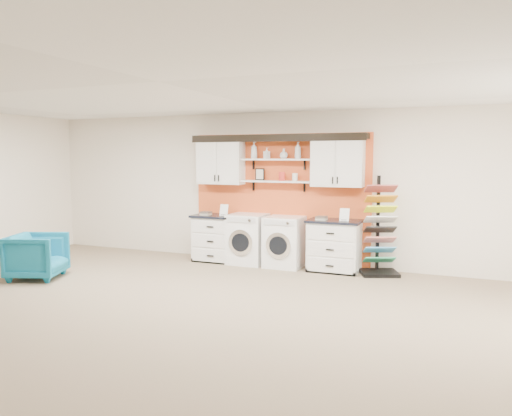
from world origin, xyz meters
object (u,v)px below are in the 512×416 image
at_px(base_cabinet_right, 334,245).
at_px(sample_rack, 379,243).
at_px(dryer, 285,242).
at_px(washer, 248,239).
at_px(armchair, 37,256).
at_px(base_cabinet_left, 218,238).

bearing_deg(base_cabinet_right, sample_rack, 2.53).
relative_size(base_cabinet_right, dryer, 1.00).
height_order(washer, dryer, washer).
bearing_deg(armchair, washer, -69.84).
xyz_separation_m(base_cabinet_right, dryer, (-0.91, -0.00, 0.01)).
bearing_deg(dryer, base_cabinet_left, 179.86).
relative_size(base_cabinet_right, armchair, 1.13).
relative_size(base_cabinet_right, washer, 0.99).
bearing_deg(dryer, washer, 180.00).
distance_m(base_cabinet_left, armchair, 3.16).
distance_m(base_cabinet_left, washer, 0.63).
bearing_deg(sample_rack, base_cabinet_right, 161.06).
relative_size(base_cabinet_left, base_cabinet_right, 0.98).
height_order(base_cabinet_left, armchair, base_cabinet_left).
distance_m(base_cabinet_left, dryer, 1.35).
xyz_separation_m(washer, armchair, (-2.72, -2.37, -0.09)).
xyz_separation_m(dryer, armchair, (-3.44, -2.37, -0.09)).
height_order(sample_rack, armchair, sample_rack).
height_order(base_cabinet_left, dryer, dryer).
height_order(base_cabinet_left, washer, washer).
xyz_separation_m(base_cabinet_left, washer, (0.63, -0.00, 0.02)).
xyz_separation_m(base_cabinet_left, base_cabinet_right, (2.26, -0.00, 0.01)).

